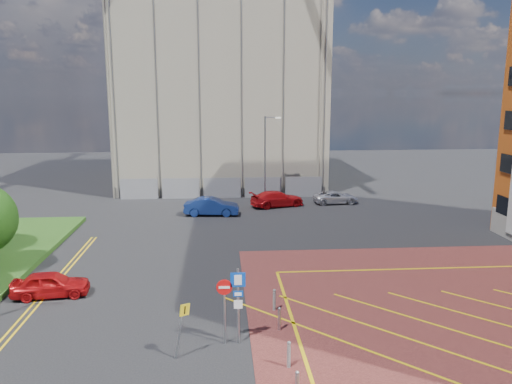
{
  "coord_description": "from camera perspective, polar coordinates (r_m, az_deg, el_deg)",
  "views": [
    {
      "loc": [
        -0.13,
        -17.81,
        10.03
      ],
      "look_at": [
        1.53,
        5.23,
        5.46
      ],
      "focal_mm": 35.0,
      "sensor_mm": 36.0,
      "label": 1
    }
  ],
  "objects": [
    {
      "name": "ground",
      "position": [
        20.44,
        -3.39,
        -18.21
      ],
      "size": [
        140.0,
        140.0,
        0.0
      ],
      "primitive_type": "plane",
      "color": "black",
      "rests_on": "ground"
    },
    {
      "name": "car_blue_back",
      "position": [
        41.87,
        -5.09,
        -1.66
      ],
      "size": [
        4.65,
        1.96,
        1.49
      ],
      "primitive_type": "imported",
      "rotation": [
        0.0,
        0.0,
        1.48
      ],
      "color": "navy",
      "rests_on": "ground"
    },
    {
      "name": "warning_sign",
      "position": [
        19.8,
        -8.51,
        -14.67
      ],
      "size": [
        0.64,
        0.39,
        2.25
      ],
      "color": "#9EA0A8",
      "rests_on": "ground"
    },
    {
      "name": "construction_fence",
      "position": [
        48.66,
        -2.71,
        0.49
      ],
      "size": [
        21.6,
        0.06,
        2.0
      ],
      "primitive_type": "cube",
      "color": "gray",
      "rests_on": "ground"
    },
    {
      "name": "car_red_left",
      "position": [
        27.43,
        -22.4,
        -9.71
      ],
      "size": [
        3.9,
        1.94,
        1.28
      ],
      "primitive_type": "imported",
      "rotation": [
        0.0,
        0.0,
        1.69
      ],
      "color": "red",
      "rests_on": "ground"
    },
    {
      "name": "bollard_row",
      "position": [
        18.91,
        4.07,
        -19.19
      ],
      "size": [
        0.14,
        11.14,
        0.9
      ],
      "color": "#9EA0A8",
      "rests_on": "forecourt"
    },
    {
      "name": "car_red_back",
      "position": [
        44.98,
        2.44,
        -0.77
      ],
      "size": [
        5.25,
        3.37,
        1.41
      ],
      "primitive_type": "imported",
      "rotation": [
        0.0,
        0.0,
        1.88
      ],
      "color": "red",
      "rests_on": "ground"
    },
    {
      "name": "sign_cluster",
      "position": [
        20.46,
        -2.64,
        -12.07
      ],
      "size": [
        1.17,
        0.12,
        3.2
      ],
      "color": "#9EA0A8",
      "rests_on": "ground"
    },
    {
      "name": "car_silver_back",
      "position": [
        46.78,
        9.1,
        -0.61
      ],
      "size": [
        4.27,
        2.24,
        1.15
      ],
      "primitive_type": "imported",
      "rotation": [
        0.0,
        0.0,
        1.65
      ],
      "color": "silver",
      "rests_on": "ground"
    },
    {
      "name": "lamp_back",
      "position": [
        46.35,
        1.13,
        4.17
      ],
      "size": [
        1.53,
        0.16,
        8.0
      ],
      "color": "#9EA0A8",
      "rests_on": "ground"
    },
    {
      "name": "construction_building",
      "position": [
        57.81,
        -4.07,
        12.13
      ],
      "size": [
        21.2,
        19.2,
        22.0
      ],
      "primitive_type": "cube",
      "color": "#A19784",
      "rests_on": "ground"
    }
  ]
}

